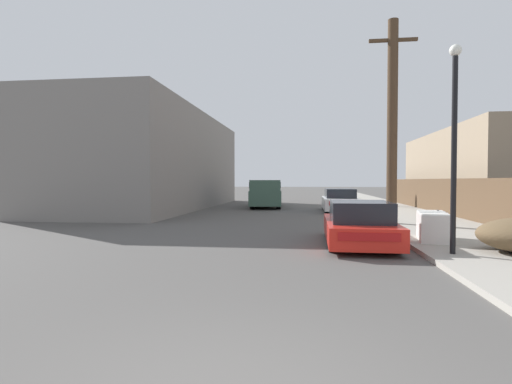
# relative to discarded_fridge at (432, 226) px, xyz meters

# --- Properties ---
(sidewalk_curb) EXTENTS (4.20, 63.00, 0.12)m
(sidewalk_curb) POSITION_rel_discarded_fridge_xyz_m (1.31, 14.77, -0.45)
(sidewalk_curb) COLOR #9E998E
(sidewalk_curb) RESTS_ON ground
(discarded_fridge) EXTENTS (1.00, 1.81, 0.80)m
(discarded_fridge) POSITION_rel_discarded_fridge_xyz_m (0.00, 0.00, 0.00)
(discarded_fridge) COLOR silver
(discarded_fridge) RESTS_ON sidewalk_curb
(parked_sports_car_red) EXTENTS (1.81, 4.25, 1.21)m
(parked_sports_car_red) POSITION_rel_discarded_fridge_xyz_m (-2.03, -0.37, 0.04)
(parked_sports_car_red) COLOR red
(parked_sports_car_red) RESTS_ON ground
(car_parked_mid) EXTENTS (1.87, 4.58, 1.30)m
(car_parked_mid) POSITION_rel_discarded_fridge_xyz_m (-1.62, 11.62, 0.11)
(car_parked_mid) COLOR silver
(car_parked_mid) RESTS_ON ground
(pickup_truck) EXTENTS (2.41, 5.96, 1.80)m
(pickup_truck) POSITION_rel_discarded_fridge_xyz_m (-6.13, 14.38, 0.40)
(pickup_truck) COLOR #385647
(pickup_truck) RESTS_ON ground
(utility_pole) EXTENTS (1.80, 0.39, 7.78)m
(utility_pole) POSITION_rel_discarded_fridge_xyz_m (-0.21, 4.38, 3.57)
(utility_pole) COLOR #4C3826
(utility_pole) RESTS_ON sidewalk_curb
(street_lamp) EXTENTS (0.26, 0.26, 4.67)m
(street_lamp) POSITION_rel_discarded_fridge_xyz_m (-0.18, -2.11, 2.32)
(street_lamp) COLOR black
(street_lamp) RESTS_ON sidewalk_curb
(wooden_fence) EXTENTS (0.08, 29.40, 1.74)m
(wooden_fence) POSITION_rel_discarded_fridge_xyz_m (3.26, 6.70, 0.48)
(wooden_fence) COLOR brown
(wooden_fence) RESTS_ON sidewalk_curb
(building_left_block) EXTENTS (7.00, 18.95, 6.01)m
(building_left_block) POSITION_rel_discarded_fridge_xyz_m (-13.31, 13.53, 2.50)
(building_left_block) COLOR gray
(building_left_block) RESTS_ON ground
(building_right_house) EXTENTS (6.00, 14.25, 4.69)m
(building_right_house) POSITION_rel_discarded_fridge_xyz_m (7.15, 13.66, 1.83)
(building_right_house) COLOR gray
(building_right_house) RESTS_ON ground
(pedestrian) EXTENTS (0.34, 0.34, 1.77)m
(pedestrian) POSITION_rel_discarded_fridge_xyz_m (1.79, 15.03, 0.53)
(pedestrian) COLOR #282D42
(pedestrian) RESTS_ON sidewalk_curb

